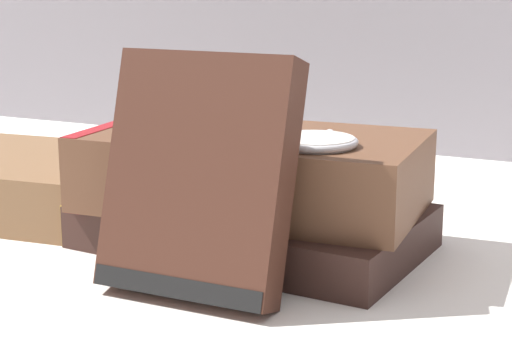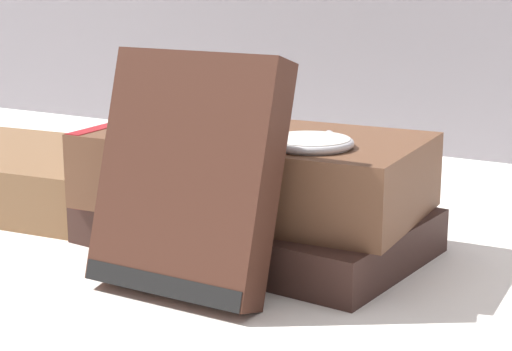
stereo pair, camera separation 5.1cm
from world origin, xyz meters
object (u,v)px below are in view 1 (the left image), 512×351
book_flat_bottom (244,225)px  book_flat_top (246,169)px  book_side_left (0,180)px  book_leaning_front (198,185)px  pocket_watch (314,142)px

book_flat_bottom → book_flat_top: (0.00, -0.00, 0.04)m
book_flat_bottom → book_side_left: book_side_left is taller
book_flat_top → book_leaning_front: (0.01, -0.09, 0.01)m
book_leaning_front → book_flat_top: bearing=98.4°
book_leaning_front → pocket_watch: (0.05, 0.07, 0.02)m
book_flat_top → pocket_watch: (0.06, -0.02, 0.03)m
book_side_left → book_leaning_front: 0.27m
book_flat_top → book_leaning_front: 0.09m
book_flat_top → pocket_watch: bearing=-24.6°
book_flat_top → book_leaning_front: book_leaning_front is taller
book_flat_bottom → pocket_watch: size_ratio=4.06×
book_flat_top → book_leaning_front: bearing=-85.3°
book_flat_top → book_side_left: book_flat_top is taller
book_side_left → pocket_watch: bearing=-11.9°
book_side_left → book_flat_bottom: bearing=-7.6°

